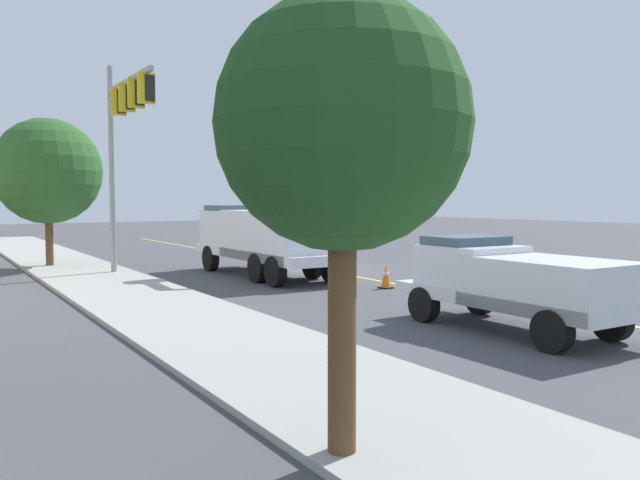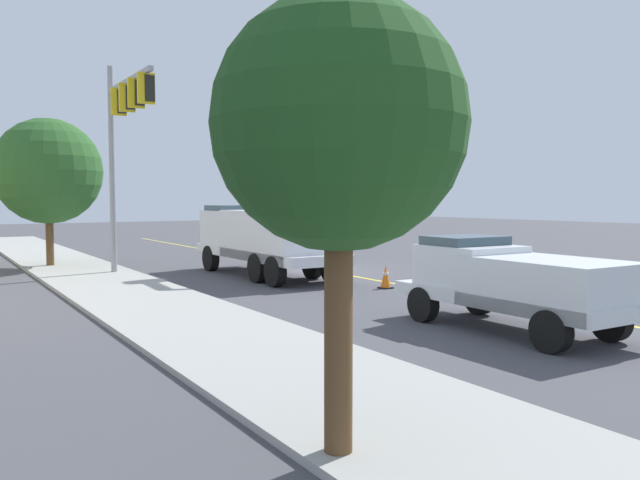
{
  "view_description": "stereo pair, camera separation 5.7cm",
  "coord_description": "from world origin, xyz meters",
  "px_view_note": "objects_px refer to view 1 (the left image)",
  "views": [
    {
      "loc": [
        -22.19,
        14.71,
        2.96
      ],
      "look_at": [
        -2.13,
        1.23,
        1.4
      ],
      "focal_mm": 35.97,
      "sensor_mm": 36.0,
      "label": 1
    },
    {
      "loc": [
        -22.22,
        14.66,
        2.96
      ],
      "look_at": [
        -2.13,
        1.23,
        1.4
      ],
      "focal_mm": 35.97,
      "sensor_mm": 36.0,
      "label": 2
    }
  ],
  "objects_px": {
    "passing_minivan": "(277,236)",
    "traffic_cone_mid_rear": "(258,255)",
    "utility_bucket_truck": "(265,234)",
    "traffic_cone_mid_front": "(386,277)",
    "service_pickup_truck": "(513,281)",
    "traffic_signal_mast": "(124,125)"
  },
  "relations": [
    {
      "from": "service_pickup_truck",
      "to": "passing_minivan",
      "type": "relative_size",
      "value": 1.17
    },
    {
      "from": "traffic_cone_mid_front",
      "to": "traffic_cone_mid_rear",
      "type": "height_order",
      "value": "traffic_cone_mid_rear"
    },
    {
      "from": "traffic_cone_mid_rear",
      "to": "traffic_cone_mid_front",
      "type": "bearing_deg",
      "value": 177.8
    },
    {
      "from": "passing_minivan",
      "to": "traffic_signal_mast",
      "type": "relative_size",
      "value": 0.61
    },
    {
      "from": "utility_bucket_truck",
      "to": "service_pickup_truck",
      "type": "distance_m",
      "value": 12.14
    },
    {
      "from": "utility_bucket_truck",
      "to": "service_pickup_truck",
      "type": "height_order",
      "value": "utility_bucket_truck"
    },
    {
      "from": "passing_minivan",
      "to": "traffic_signal_mast",
      "type": "xyz_separation_m",
      "value": [
        -6.15,
        9.94,
        4.66
      ]
    },
    {
      "from": "traffic_cone_mid_front",
      "to": "service_pickup_truck",
      "type": "bearing_deg",
      "value": 163.34
    },
    {
      "from": "service_pickup_truck",
      "to": "traffic_cone_mid_front",
      "type": "xyz_separation_m",
      "value": [
        6.86,
        -2.05,
        -0.73
      ]
    },
    {
      "from": "traffic_cone_mid_front",
      "to": "traffic_cone_mid_rear",
      "type": "relative_size",
      "value": 0.93
    },
    {
      "from": "traffic_cone_mid_front",
      "to": "traffic_cone_mid_rear",
      "type": "distance_m",
      "value": 9.52
    },
    {
      "from": "utility_bucket_truck",
      "to": "traffic_cone_mid_front",
      "type": "bearing_deg",
      "value": -162.92
    },
    {
      "from": "traffic_cone_mid_rear",
      "to": "passing_minivan",
      "type": "bearing_deg",
      "value": -40.06
    },
    {
      "from": "passing_minivan",
      "to": "traffic_cone_mid_front",
      "type": "bearing_deg",
      "value": 165.04
    },
    {
      "from": "passing_minivan",
      "to": "traffic_signal_mast",
      "type": "distance_m",
      "value": 12.59
    },
    {
      "from": "traffic_signal_mast",
      "to": "traffic_cone_mid_front",
      "type": "bearing_deg",
      "value": -138.21
    },
    {
      "from": "service_pickup_truck",
      "to": "traffic_cone_mid_rear",
      "type": "distance_m",
      "value": 16.57
    },
    {
      "from": "traffic_cone_mid_rear",
      "to": "traffic_signal_mast",
      "type": "height_order",
      "value": "traffic_signal_mast"
    },
    {
      "from": "utility_bucket_truck",
      "to": "traffic_signal_mast",
      "type": "height_order",
      "value": "traffic_signal_mast"
    },
    {
      "from": "service_pickup_truck",
      "to": "traffic_cone_mid_front",
      "type": "height_order",
      "value": "service_pickup_truck"
    },
    {
      "from": "utility_bucket_truck",
      "to": "traffic_cone_mid_rear",
      "type": "relative_size",
      "value": 9.79
    },
    {
      "from": "passing_minivan",
      "to": "traffic_cone_mid_rear",
      "type": "xyz_separation_m",
      "value": [
        -3.79,
        3.19,
        -0.56
      ]
    }
  ]
}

